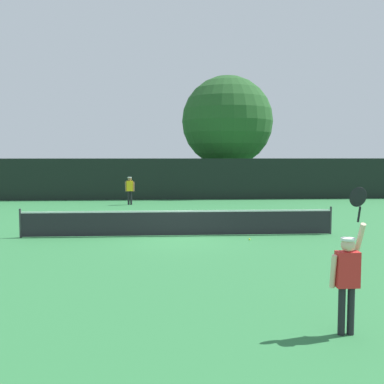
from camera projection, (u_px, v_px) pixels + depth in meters
The scene contains 9 objects.
ground_plane at pixel (179, 236), 17.54m from camera, with size 120.00×120.00×0.00m, color #2D723D.
tennis_net at pixel (179, 222), 17.50m from camera, with size 11.81×0.08×1.07m.
perimeter_fence at pixel (171, 179), 31.92m from camera, with size 37.73×0.12×2.84m, color black.
player_serving at pixel (348, 271), 7.78m from camera, with size 0.68×0.39×2.50m.
player_receiving at pixel (130, 188), 28.56m from camera, with size 0.57×0.25×1.71m.
tennis_ball at pixel (250, 239), 16.61m from camera, with size 0.07×0.07×0.07m, color #CCE033.
large_tree at pixel (227, 122), 35.64m from camera, with size 6.96×6.96×9.14m.
parked_car_near at pixel (200, 184), 37.07m from camera, with size 2.48×4.43×1.69m.
parked_car_mid at pixel (280, 181), 40.55m from camera, with size 2.33×4.38×1.69m.
Camera 1 is at (-0.63, -17.35, 3.02)m, focal length 43.39 mm.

